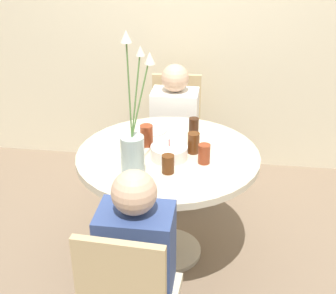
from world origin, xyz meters
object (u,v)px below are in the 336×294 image
drink_glass_1 (168,164)px  drink_glass_4 (194,127)px  drink_glass_0 (193,143)px  flower_vase (133,143)px  drink_glass_2 (147,135)px  person_boy (137,274)px  chair_right_flank (176,126)px  drink_glass_3 (204,154)px  birthday_cake (169,152)px  person_woman (175,135)px  side_plate (152,130)px

drink_glass_1 → drink_glass_4: (0.10, 0.49, 0.01)m
drink_glass_0 → drink_glass_4: size_ratio=1.07×
flower_vase → drink_glass_2: size_ratio=5.88×
person_boy → chair_right_flank: bearing=90.7°
drink_glass_3 → chair_right_flank: bearing=105.5°
person_boy → drink_glass_4: bearing=80.5°
birthday_cake → drink_glass_3: (0.20, -0.03, 0.02)m
person_woman → person_boy: same height
drink_glass_3 → person_woman: bearing=107.5°
side_plate → person_woman: (0.09, 0.47, -0.26)m
side_plate → drink_glass_0: drink_glass_0 is taller
birthday_cake → side_plate: bearing=114.4°
drink_glass_3 → drink_glass_4: drink_glass_4 is taller
drink_glass_1 → person_woman: 1.03m
person_woman → flower_vase: bearing=-95.4°
drink_glass_4 → side_plate: bearing=174.2°
side_plate → drink_glass_1: 0.55m
side_plate → birthday_cake: bearing=-65.6°
birthday_cake → drink_glass_1: size_ratio=2.04×
drink_glass_0 → person_woman: person_woman is taller
drink_glass_3 → side_plate: bearing=133.5°
flower_vase → person_woman: (0.10, 1.02, -0.44)m
chair_right_flank → birthday_cake: (0.08, -0.98, 0.29)m
birthday_cake → drink_glass_0: drink_glass_0 is taller
side_plate → drink_glass_1: (0.18, -0.52, 0.05)m
flower_vase → drink_glass_4: flower_vase is taller
drink_glass_4 → drink_glass_2: bearing=-146.6°
drink_glass_2 → person_boy: 0.91m
drink_glass_4 → birthday_cake: bearing=-109.2°
chair_right_flank → drink_glass_4: (0.19, -0.66, 0.31)m
drink_glass_3 → drink_glass_2: bearing=154.0°
drink_glass_1 → drink_glass_3: bearing=36.1°
side_plate → drink_glass_3: (0.36, -0.38, 0.05)m
drink_glass_2 → drink_glass_4: (0.27, 0.18, -0.01)m
drink_glass_0 → person_woman: 0.82m
chair_right_flank → side_plate: bearing=-101.4°
side_plate → person_boy: 1.09m
drink_glass_0 → drink_glass_3: drink_glass_0 is taller
flower_vase → side_plate: (0.00, 0.55, -0.18)m
flower_vase → drink_glass_0: flower_vase is taller
drink_glass_3 → birthday_cake: bearing=172.0°
flower_vase → birthday_cake: bearing=50.5°
chair_right_flank → person_woman: (0.01, -0.16, -0.00)m
chair_right_flank → flower_vase: flower_vase is taller
person_woman → drink_glass_1: bearing=-85.2°
drink_glass_4 → drink_glass_3: bearing=-75.9°
drink_glass_2 → drink_glass_3: 0.40m
side_plate → drink_glass_3: bearing=-46.5°
flower_vase → person_boy: 0.67m
birthday_cake → flower_vase: (-0.16, -0.20, 0.15)m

